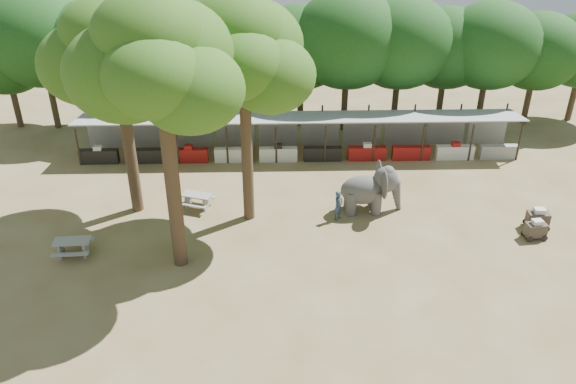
{
  "coord_description": "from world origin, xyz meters",
  "views": [
    {
      "loc": [
        -1.66,
        -19.3,
        15.08
      ],
      "look_at": [
        -1.0,
        5.0,
        2.0
      ],
      "focal_mm": 35.0,
      "sensor_mm": 36.0,
      "label": 1
    }
  ],
  "objects_px": {
    "yard_tree_center": "(157,64)",
    "elephant": "(371,189)",
    "yard_tree_back": "(240,54)",
    "picnic_table_near": "(73,246)",
    "handler": "(338,206)",
    "yard_tree_left": "(114,56)",
    "cart_back": "(538,218)",
    "cart_front": "(536,229)",
    "picnic_table_far": "(197,199)"
  },
  "relations": [
    {
      "from": "yard_tree_back",
      "to": "elephant",
      "type": "bearing_deg",
      "value": 2.99
    },
    {
      "from": "elephant",
      "to": "cart_front",
      "type": "distance_m",
      "value": 8.26
    },
    {
      "from": "elephant",
      "to": "picnic_table_far",
      "type": "xyz_separation_m",
      "value": [
        -9.21,
        0.57,
        -0.78
      ]
    },
    {
      "from": "yard_tree_back",
      "to": "cart_front",
      "type": "xyz_separation_m",
      "value": [
        14.21,
        -2.58,
        -8.03
      ]
    },
    {
      "from": "yard_tree_back",
      "to": "cart_back",
      "type": "xyz_separation_m",
      "value": [
        14.7,
        -1.65,
        -7.99
      ]
    },
    {
      "from": "picnic_table_near",
      "to": "cart_back",
      "type": "bearing_deg",
      "value": 0.73
    },
    {
      "from": "cart_back",
      "to": "elephant",
      "type": "bearing_deg",
      "value": 172.68
    },
    {
      "from": "picnic_table_far",
      "to": "cart_front",
      "type": "xyz_separation_m",
      "value": [
        16.9,
        -3.49,
        -0.01
      ]
    },
    {
      "from": "picnic_table_near",
      "to": "cart_front",
      "type": "height_order",
      "value": "cart_front"
    },
    {
      "from": "yard_tree_center",
      "to": "cart_front",
      "type": "distance_m",
      "value": 19.34
    },
    {
      "from": "yard_tree_back",
      "to": "cart_front",
      "type": "height_order",
      "value": "yard_tree_back"
    },
    {
      "from": "picnic_table_near",
      "to": "elephant",
      "type": "bearing_deg",
      "value": 10.88
    },
    {
      "from": "yard_tree_center",
      "to": "handler",
      "type": "bearing_deg",
      "value": 24.24
    },
    {
      "from": "yard_tree_center",
      "to": "elephant",
      "type": "distance_m",
      "value": 13.12
    },
    {
      "from": "yard_tree_center",
      "to": "yard_tree_back",
      "type": "distance_m",
      "value": 5.04
    },
    {
      "from": "picnic_table_near",
      "to": "cart_back",
      "type": "xyz_separation_m",
      "value": [
        22.64,
        1.82,
        0.01
      ]
    },
    {
      "from": "yard_tree_center",
      "to": "cart_back",
      "type": "xyz_separation_m",
      "value": [
        17.7,
        2.35,
        -8.65
      ]
    },
    {
      "from": "handler",
      "to": "cart_front",
      "type": "distance_m",
      "value": 9.69
    },
    {
      "from": "handler",
      "to": "picnic_table_far",
      "type": "relative_size",
      "value": 0.81
    },
    {
      "from": "yard_tree_back",
      "to": "cart_front",
      "type": "relative_size",
      "value": 10.13
    },
    {
      "from": "yard_tree_center",
      "to": "yard_tree_back",
      "type": "xyz_separation_m",
      "value": [
        3.0,
        4.0,
        -0.67
      ]
    },
    {
      "from": "cart_front",
      "to": "handler",
      "type": "bearing_deg",
      "value": 161.53
    },
    {
      "from": "picnic_table_near",
      "to": "cart_front",
      "type": "distance_m",
      "value": 22.17
    },
    {
      "from": "elephant",
      "to": "picnic_table_far",
      "type": "bearing_deg",
      "value": 174.03
    },
    {
      "from": "elephant",
      "to": "handler",
      "type": "relative_size",
      "value": 2.11
    },
    {
      "from": "picnic_table_far",
      "to": "handler",
      "type": "bearing_deg",
      "value": 8.57
    },
    {
      "from": "elephant",
      "to": "picnic_table_far",
      "type": "height_order",
      "value": "elephant"
    },
    {
      "from": "yard_tree_center",
      "to": "picnic_table_near",
      "type": "bearing_deg",
      "value": 173.86
    },
    {
      "from": "yard_tree_back",
      "to": "handler",
      "type": "relative_size",
      "value": 7.1
    },
    {
      "from": "elephant",
      "to": "cart_back",
      "type": "xyz_separation_m",
      "value": [
        8.17,
        -1.99,
        -0.74
      ]
    },
    {
      "from": "yard_tree_center",
      "to": "picnic_table_far",
      "type": "height_order",
      "value": "yard_tree_center"
    },
    {
      "from": "elephant",
      "to": "cart_back",
      "type": "distance_m",
      "value": 8.44
    },
    {
      "from": "yard_tree_center",
      "to": "elephant",
      "type": "height_order",
      "value": "yard_tree_center"
    },
    {
      "from": "yard_tree_left",
      "to": "cart_back",
      "type": "height_order",
      "value": "yard_tree_left"
    },
    {
      "from": "picnic_table_near",
      "to": "yard_tree_center",
      "type": "bearing_deg",
      "value": -10.02
    },
    {
      "from": "picnic_table_near",
      "to": "yard_tree_left",
      "type": "bearing_deg",
      "value": 62.68
    },
    {
      "from": "handler",
      "to": "picnic_table_near",
      "type": "bearing_deg",
      "value": 145.84
    },
    {
      "from": "handler",
      "to": "cart_front",
      "type": "bearing_deg",
      "value": -59.6
    },
    {
      "from": "yard_tree_center",
      "to": "cart_back",
      "type": "distance_m",
      "value": 19.84
    },
    {
      "from": "elephant",
      "to": "yard_tree_back",
      "type": "bearing_deg",
      "value": -179.43
    },
    {
      "from": "handler",
      "to": "yard_tree_left",
      "type": "bearing_deg",
      "value": 124.72
    },
    {
      "from": "picnic_table_near",
      "to": "picnic_table_far",
      "type": "distance_m",
      "value": 6.84
    },
    {
      "from": "yard_tree_center",
      "to": "yard_tree_back",
      "type": "bearing_deg",
      "value": 53.14
    },
    {
      "from": "picnic_table_near",
      "to": "yard_tree_back",
      "type": "bearing_deg",
      "value": 19.73
    },
    {
      "from": "yard_tree_back",
      "to": "picnic_table_near",
      "type": "xyz_separation_m",
      "value": [
        -7.94,
        -3.47,
        -8.0
      ]
    },
    {
      "from": "yard_tree_back",
      "to": "yard_tree_left",
      "type": "bearing_deg",
      "value": 170.54
    },
    {
      "from": "cart_back",
      "to": "picnic_table_near",
      "type": "bearing_deg",
      "value": -169.06
    },
    {
      "from": "elephant",
      "to": "cart_back",
      "type": "relative_size",
      "value": 2.76
    },
    {
      "from": "handler",
      "to": "cart_front",
      "type": "xyz_separation_m",
      "value": [
        9.46,
        -2.07,
        -0.29
      ]
    },
    {
      "from": "cart_back",
      "to": "picnic_table_far",
      "type": "bearing_deg",
      "value": 177.96
    }
  ]
}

